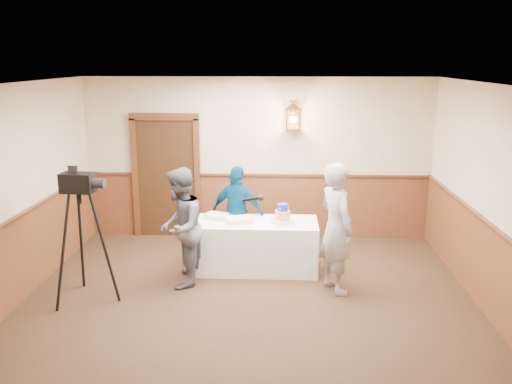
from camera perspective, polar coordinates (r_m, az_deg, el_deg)
ground at (r=6.55m, az=-1.22°, el=-14.32°), size 7.00×7.00×0.00m
room_shell at (r=6.43m, az=-1.50°, el=-0.31°), size 6.02×7.02×2.81m
display_table at (r=8.14m, az=0.07°, el=-5.65°), size 1.80×0.80×0.75m
tiered_cake at (r=7.94m, az=2.81°, el=-2.47°), size 0.36×0.36×0.29m
sheet_cake_yellow at (r=7.96m, az=-1.89°, el=-2.98°), size 0.43×0.38×0.07m
sheet_cake_green at (r=8.19m, az=-4.23°, el=-2.54°), size 0.38×0.35×0.07m
interviewer at (r=7.53m, az=-7.98°, el=-3.74°), size 1.49×0.83×1.67m
baker at (r=7.33m, az=8.45°, el=-3.77°), size 0.67×0.77×1.79m
assistant_p at (r=8.48m, az=-1.92°, el=-2.22°), size 0.94×0.63×1.49m
tv_camera_rig at (r=7.37m, az=-17.76°, el=-5.25°), size 0.67×0.62×1.70m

